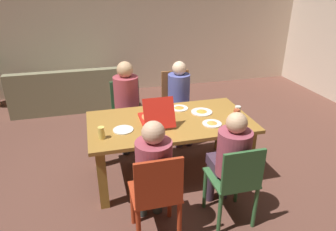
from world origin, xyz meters
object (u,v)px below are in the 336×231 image
(drinking_glass_0, at_px, (236,115))
(pizza_box_0, at_px, (155,117))
(dining_table, at_px, (170,129))
(plate_0, at_px, (212,123))
(chair_1, at_px, (235,181))
(drinking_glass_1, at_px, (101,133))
(person_1, at_px, (230,156))
(chair_2, at_px, (177,102))
(couch, at_px, (67,94))
(person_2, at_px, (180,95))
(plate_3, at_px, (202,112))
(person_3, at_px, (127,98))
(plate_2, at_px, (179,108))
(drinking_glass_2, at_px, (238,112))
(chair_3, at_px, (127,109))
(plate_1, at_px, (123,130))
(chair_0, at_px, (157,195))
(person_0, at_px, (153,168))

(drinking_glass_0, bearing_deg, pizza_box_0, 164.46)
(dining_table, height_order, plate_0, plate_0)
(chair_1, relative_size, drinking_glass_1, 6.92)
(person_1, bearing_deg, drinking_glass_1, 153.50)
(chair_2, distance_m, couch, 2.28)
(person_2, bearing_deg, couch, 134.64)
(plate_3, bearing_deg, person_3, 138.74)
(plate_2, bearing_deg, plate_0, -65.70)
(dining_table, height_order, couch, couch)
(pizza_box_0, relative_size, plate_0, 2.26)
(drinking_glass_1, bearing_deg, person_1, -26.50)
(chair_1, relative_size, chair_2, 0.90)
(plate_3, distance_m, drinking_glass_2, 0.43)
(plate_2, distance_m, drinking_glass_1, 1.13)
(chair_3, xyz_separation_m, person_3, (-0.00, -0.13, 0.22))
(plate_1, xyz_separation_m, drinking_glass_0, (1.28, -0.10, 0.07))
(chair_1, xyz_separation_m, person_2, (-0.00, 1.81, 0.19))
(person_3, bearing_deg, chair_0, -90.00)
(chair_0, xyz_separation_m, plate_3, (0.82, 1.10, 0.23))
(drinking_glass_0, bearing_deg, plate_1, 175.60)
(chair_0, distance_m, person_2, 1.98)
(person_1, bearing_deg, chair_1, -90.00)
(drinking_glass_1, bearing_deg, drinking_glass_0, 0.97)
(person_0, bearing_deg, person_1, 2.01)
(chair_0, relative_size, plate_1, 4.22)
(chair_3, distance_m, plate_3, 1.20)
(plate_0, bearing_deg, person_2, 93.17)
(dining_table, relative_size, person_1, 1.60)
(person_1, relative_size, plate_1, 5.29)
(person_1, relative_size, plate_2, 5.25)
(plate_1, relative_size, couch, 0.12)
(chair_0, xyz_separation_m, couch, (-0.91, 3.51, -0.23))
(plate_3, height_order, drinking_glass_2, drinking_glass_2)
(person_3, height_order, plate_3, person_3)
(chair_2, bearing_deg, chair_0, -111.04)
(chair_2, bearing_deg, plate_1, -129.97)
(chair_1, distance_m, plate_1, 1.28)
(person_0, bearing_deg, person_2, 65.73)
(chair_2, distance_m, drinking_glass_2, 1.22)
(dining_table, height_order, drinking_glass_0, drinking_glass_0)
(plate_2, distance_m, plate_3, 0.29)
(person_1, relative_size, plate_3, 4.52)
(dining_table, height_order, chair_1, chair_1)
(person_3, distance_m, plate_1, 0.97)
(chair_3, distance_m, pizza_box_0, 0.99)
(plate_0, distance_m, plate_2, 0.56)
(drinking_glass_1, bearing_deg, person_2, 42.83)
(chair_1, xyz_separation_m, pizza_box_0, (-0.54, 1.00, 0.27))
(chair_0, bearing_deg, plate_0, 43.11)
(person_1, bearing_deg, chair_3, 113.08)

